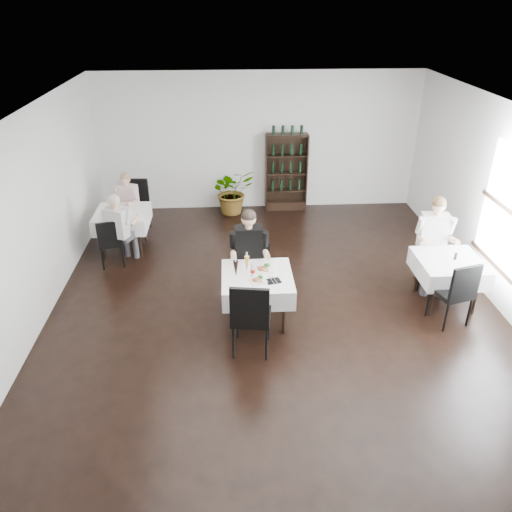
{
  "coord_description": "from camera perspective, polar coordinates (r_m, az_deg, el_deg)",
  "views": [
    {
      "loc": [
        -0.67,
        -6.26,
        4.43
      ],
      "look_at": [
        -0.3,
        0.2,
        0.98
      ],
      "focal_mm": 35.0,
      "sensor_mm": 36.0,
      "label": 1
    }
  ],
  "objects": [
    {
      "name": "diner_main",
      "position": [
        7.64,
        -0.79,
        0.59
      ],
      "size": [
        0.59,
        0.59,
        1.56
      ],
      "color": "#3B3B42",
      "rests_on": "ground"
    },
    {
      "name": "right_chair_near",
      "position": [
        7.8,
        21.95,
        -3.61
      ],
      "size": [
        0.59,
        0.6,
        1.05
      ],
      "color": "black",
      "rests_on": "ground"
    },
    {
      "name": "left_chair_far",
      "position": [
        10.51,
        -13.51,
        5.98
      ],
      "size": [
        0.51,
        0.51,
        1.07
      ],
      "color": "black",
      "rests_on": "ground"
    },
    {
      "name": "napkin_cutlery",
      "position": [
        7.11,
        2.0,
        -2.86
      ],
      "size": [
        0.24,
        0.22,
        0.02
      ],
      "color": "black",
      "rests_on": "main_table"
    },
    {
      "name": "left_table",
      "position": [
        9.76,
        -15.01,
        4.11
      ],
      "size": [
        0.98,
        0.98,
        0.77
      ],
      "color": "black",
      "rests_on": "ground"
    },
    {
      "name": "potted_tree",
      "position": [
        11.13,
        -2.7,
        7.41
      ],
      "size": [
        1.13,
        1.06,
        1.02
      ],
      "primitive_type": "imported",
      "rotation": [
        0.0,
        0.0,
        0.35
      ],
      "color": "#2A5C1F",
      "rests_on": "ground"
    },
    {
      "name": "right_chair_far",
      "position": [
        8.79,
        19.55,
        0.31
      ],
      "size": [
        0.55,
        0.55,
        1.01
      ],
      "color": "black",
      "rests_on": "ground"
    },
    {
      "name": "wine_shelf",
      "position": [
        11.23,
        3.46,
        9.43
      ],
      "size": [
        0.9,
        0.28,
        1.75
      ],
      "color": "black",
      "rests_on": "ground"
    },
    {
      "name": "room_shell",
      "position": [
        6.94,
        2.61,
        3.08
      ],
      "size": [
        9.0,
        9.0,
        9.0
      ],
      "color": "black",
      "rests_on": "ground"
    },
    {
      "name": "coke_bottle",
      "position": [
        7.18,
        -0.37,
        -1.58
      ],
      "size": [
        0.07,
        0.07,
        0.27
      ],
      "color": "silver",
      "rests_on": "main_table"
    },
    {
      "name": "pepper_mill",
      "position": [
        8.25,
        21.84,
        -0.02
      ],
      "size": [
        0.05,
        0.05,
        0.11
      ],
      "primitive_type": "cylinder",
      "rotation": [
        0.0,
        0.0,
        0.16
      ],
      "color": "black",
      "rests_on": "right_table"
    },
    {
      "name": "right_table",
      "position": [
        8.3,
        21.16,
        -1.31
      ],
      "size": [
        0.98,
        0.98,
        0.77
      ],
      "color": "black",
      "rests_on": "ground"
    },
    {
      "name": "pilsner_dark",
      "position": [
        7.15,
        -2.32,
        -1.49
      ],
      "size": [
        0.08,
        0.08,
        0.32
      ],
      "color": "black",
      "rests_on": "main_table"
    },
    {
      "name": "plate_far",
      "position": [
        7.39,
        0.94,
        -1.44
      ],
      "size": [
        0.28,
        0.28,
        0.08
      ],
      "color": "white",
      "rests_on": "main_table"
    },
    {
      "name": "plate_near",
      "position": [
        7.11,
        0.23,
        -2.73
      ],
      "size": [
        0.29,
        0.29,
        0.07
      ],
      "color": "white",
      "rests_on": "main_table"
    },
    {
      "name": "main_table",
      "position": [
        7.33,
        0.13,
        -3.21
      ],
      "size": [
        1.03,
        1.03,
        0.77
      ],
      "color": "black",
      "rests_on": "ground"
    },
    {
      "name": "diner_left_near",
      "position": [
        9.14,
        -15.33,
        3.58
      ],
      "size": [
        0.61,
        0.64,
        1.37
      ],
      "color": "#3B3B42",
      "rests_on": "ground"
    },
    {
      "name": "main_chair_near",
      "position": [
        6.65,
        -0.62,
        -6.65
      ],
      "size": [
        0.58,
        0.59,
        1.13
      ],
      "color": "black",
      "rests_on": "ground"
    },
    {
      "name": "diner_left_far",
      "position": [
        10.23,
        -14.59,
        6.16
      ],
      "size": [
        0.58,
        0.61,
        1.32
      ],
      "color": "#3B3B42",
      "rests_on": "ground"
    },
    {
      "name": "pilsner_lager",
      "position": [
        7.27,
        -1.04,
        -0.93
      ],
      "size": [
        0.08,
        0.08,
        0.33
      ],
      "color": "gold",
      "rests_on": "main_table"
    },
    {
      "name": "main_chair_far",
      "position": [
        7.95,
        0.13,
        -1.39
      ],
      "size": [
        0.43,
        0.43,
        0.91
      ],
      "color": "black",
      "rests_on": "ground"
    },
    {
      "name": "left_chair_near",
      "position": [
        9.21,
        -16.3,
        1.77
      ],
      "size": [
        0.49,
        0.5,
        0.91
      ],
      "color": "black",
      "rests_on": "ground"
    },
    {
      "name": "diner_right_far",
      "position": [
        8.56,
        19.72,
        2.08
      ],
      "size": [
        0.62,
        0.63,
        1.58
      ],
      "color": "#3B3B42",
      "rests_on": "ground"
    }
  ]
}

